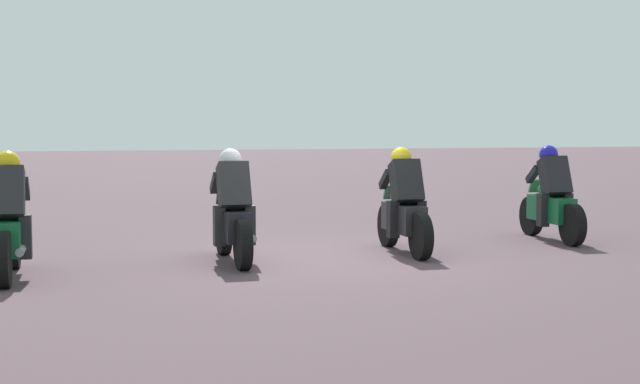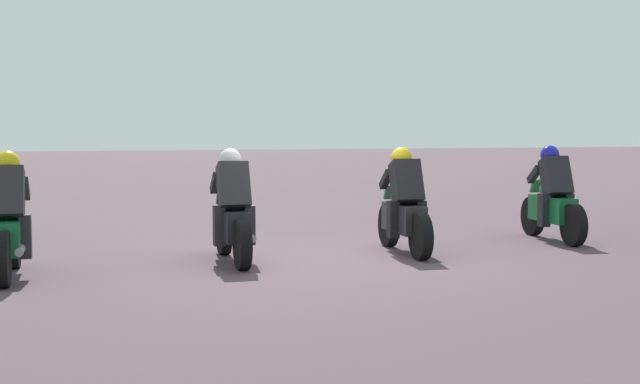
{
  "view_description": "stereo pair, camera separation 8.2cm",
  "coord_description": "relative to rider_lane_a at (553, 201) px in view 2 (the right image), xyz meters",
  "views": [
    {
      "loc": [
        -11.36,
        3.71,
        1.77
      ],
      "look_at": [
        -0.04,
        0.05,
        0.9
      ],
      "focal_mm": 48.64,
      "sensor_mm": 36.0,
      "label": 1
    },
    {
      "loc": [
        -11.39,
        3.64,
        1.77
      ],
      "look_at": [
        -0.04,
        0.05,
        0.9
      ],
      "focal_mm": 48.64,
      "sensor_mm": 36.0,
      "label": 2
    }
  ],
  "objects": [
    {
      "name": "rider_lane_a",
      "position": [
        0.0,
        0.0,
        0.0
      ],
      "size": [
        2.04,
        0.57,
        1.51
      ],
      "rotation": [
        0.0,
        0.0,
        -0.11
      ],
      "color": "black",
      "rests_on": "ground_plane"
    },
    {
      "name": "ground_plane",
      "position": [
        -0.51,
        3.99,
        -0.62
      ],
      "size": [
        120.0,
        120.0,
        0.0
      ],
      "primitive_type": "plane",
      "color": "#4C3941"
    },
    {
      "name": "rider_lane_d",
      "position": [
        -1.03,
        8.08,
        0.0
      ],
      "size": [
        2.04,
        0.55,
        1.51
      ],
      "rotation": [
        0.0,
        0.0,
        -0.05
      ],
      "color": "black",
      "rests_on": "ground_plane"
    },
    {
      "name": "rider_lane_c",
      "position": [
        -0.64,
        5.29,
        0.0
      ],
      "size": [
        2.04,
        0.55,
        1.51
      ],
      "rotation": [
        0.0,
        0.0,
        -0.03
      ],
      "color": "black",
      "rests_on": "ground_plane"
    },
    {
      "name": "rider_lane_b",
      "position": [
        -0.56,
        2.78,
        0.0
      ],
      "size": [
        2.04,
        0.55,
        1.51
      ],
      "rotation": [
        0.0,
        0.0,
        -0.07
      ],
      "color": "black",
      "rests_on": "ground_plane"
    }
  ]
}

